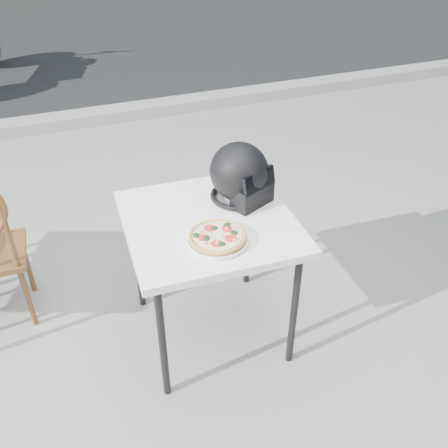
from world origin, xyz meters
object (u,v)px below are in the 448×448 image
object	(u,v)px
plate	(217,240)
helmet	(241,175)
cafe_table_main	(209,231)
pizza	(217,236)

from	to	relation	value
plate	helmet	bearing A→B (deg)	52.28
cafe_table_main	helmet	bearing A→B (deg)	30.22
cafe_table_main	pizza	distance (m)	0.20
cafe_table_main	helmet	xyz separation A→B (m)	(0.21, 0.12, 0.20)
plate	pizza	size ratio (longest dim) A/B	1.10
cafe_table_main	plate	size ratio (longest dim) A/B	2.32
cafe_table_main	plate	xyz separation A→B (m)	(-0.02, -0.18, 0.08)
cafe_table_main	pizza	xyz separation A→B (m)	(-0.02, -0.18, 0.10)
pizza	helmet	world-z (taller)	helmet
cafe_table_main	helmet	size ratio (longest dim) A/B	2.12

